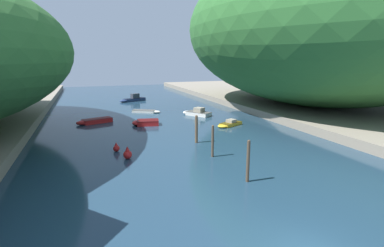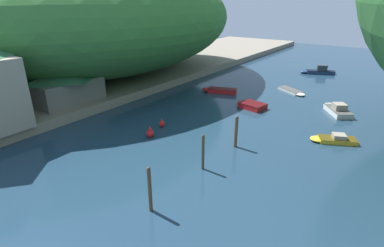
{
  "view_description": "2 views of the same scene",
  "coord_description": "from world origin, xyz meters",
  "px_view_note": "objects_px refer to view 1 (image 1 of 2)",
  "views": [
    {
      "loc": [
        -9.42,
        -9.82,
        8.95
      ],
      "look_at": [
        1.07,
        19.66,
        2.16
      ],
      "focal_mm": 28.0,
      "sensor_mm": 36.0,
      "label": 1
    },
    {
      "loc": [
        12.67,
        -2.73,
        12.52
      ],
      "look_at": [
        -2.4,
        18.37,
        1.79
      ],
      "focal_mm": 28.0,
      "sensor_mm": 36.0,
      "label": 2
    }
  ],
  "objects_px": {
    "boat_navy_launch": "(229,124)",
    "boat_red_skiff": "(147,111)",
    "boat_near_quay": "(132,99)",
    "channel_buoy_near": "(128,154)",
    "boat_moored_right": "(196,113)",
    "boat_far_right_bank": "(145,123)",
    "boat_small_dinghy": "(93,121)",
    "channel_buoy_far": "(116,148)"
  },
  "relations": [
    {
      "from": "boat_navy_launch",
      "to": "boat_red_skiff",
      "type": "xyz_separation_m",
      "value": [
        -8.43,
        14.02,
        -0.06
      ]
    },
    {
      "from": "boat_near_quay",
      "to": "channel_buoy_near",
      "type": "height_order",
      "value": "boat_near_quay"
    },
    {
      "from": "boat_moored_right",
      "to": "boat_far_right_bank",
      "type": "distance_m",
      "value": 10.2
    },
    {
      "from": "boat_red_skiff",
      "to": "boat_near_quay",
      "type": "xyz_separation_m",
      "value": [
        -0.32,
        14.57,
        0.28
      ]
    },
    {
      "from": "boat_small_dinghy",
      "to": "channel_buoy_far",
      "type": "xyz_separation_m",
      "value": [
        1.76,
        -14.55,
        0.06
      ]
    },
    {
      "from": "channel_buoy_near",
      "to": "channel_buoy_far",
      "type": "xyz_separation_m",
      "value": [
        -0.75,
        2.6,
        -0.09
      ]
    },
    {
      "from": "channel_buoy_near",
      "to": "channel_buoy_far",
      "type": "distance_m",
      "value": 2.71
    },
    {
      "from": "boat_moored_right",
      "to": "channel_buoy_near",
      "type": "bearing_deg",
      "value": -160.85
    },
    {
      "from": "boat_red_skiff",
      "to": "boat_small_dinghy",
      "type": "height_order",
      "value": "boat_small_dinghy"
    },
    {
      "from": "boat_small_dinghy",
      "to": "boat_red_skiff",
      "type": "bearing_deg",
      "value": -74.9
    },
    {
      "from": "boat_moored_right",
      "to": "boat_near_quay",
      "type": "bearing_deg",
      "value": 75.71
    },
    {
      "from": "boat_near_quay",
      "to": "channel_buoy_far",
      "type": "bearing_deg",
      "value": 144.88
    },
    {
      "from": "boat_navy_launch",
      "to": "boat_red_skiff",
      "type": "height_order",
      "value": "boat_navy_launch"
    },
    {
      "from": "boat_moored_right",
      "to": "boat_near_quay",
      "type": "relative_size",
      "value": 0.84
    },
    {
      "from": "boat_moored_right",
      "to": "boat_small_dinghy",
      "type": "relative_size",
      "value": 0.97
    },
    {
      "from": "boat_navy_launch",
      "to": "boat_small_dinghy",
      "type": "xyz_separation_m",
      "value": [
        -17.38,
        7.86,
        0.05
      ]
    },
    {
      "from": "boat_moored_right",
      "to": "boat_near_quay",
      "type": "distance_m",
      "value": 21.04
    },
    {
      "from": "boat_far_right_bank",
      "to": "boat_navy_launch",
      "type": "bearing_deg",
      "value": -101.56
    },
    {
      "from": "boat_far_right_bank",
      "to": "boat_moored_right",
      "type": "bearing_deg",
      "value": -53.52
    },
    {
      "from": "boat_moored_right",
      "to": "boat_far_right_bank",
      "type": "bearing_deg",
      "value": 171.06
    },
    {
      "from": "boat_small_dinghy",
      "to": "channel_buoy_far",
      "type": "bearing_deg",
      "value": 167.5
    },
    {
      "from": "boat_moored_right",
      "to": "boat_red_skiff",
      "type": "relative_size",
      "value": 1.05
    },
    {
      "from": "boat_navy_launch",
      "to": "boat_far_right_bank",
      "type": "relative_size",
      "value": 1.1
    },
    {
      "from": "boat_moored_right",
      "to": "boat_far_right_bank",
      "type": "relative_size",
      "value": 1.29
    },
    {
      "from": "boat_moored_right",
      "to": "boat_red_skiff",
      "type": "height_order",
      "value": "boat_moored_right"
    },
    {
      "from": "boat_small_dinghy",
      "to": "boat_near_quay",
      "type": "relative_size",
      "value": 0.86
    },
    {
      "from": "boat_moored_right",
      "to": "boat_small_dinghy",
      "type": "xyz_separation_m",
      "value": [
        -15.88,
        -0.97,
        -0.1
      ]
    },
    {
      "from": "boat_near_quay",
      "to": "channel_buoy_far",
      "type": "xyz_separation_m",
      "value": [
        -6.87,
        -35.28,
        -0.12
      ]
    },
    {
      "from": "boat_navy_launch",
      "to": "boat_moored_right",
      "type": "relative_size",
      "value": 0.85
    },
    {
      "from": "channel_buoy_near",
      "to": "channel_buoy_far",
      "type": "relative_size",
      "value": 1.25
    },
    {
      "from": "boat_navy_launch",
      "to": "boat_far_right_bank",
      "type": "height_order",
      "value": "boat_navy_launch"
    },
    {
      "from": "channel_buoy_near",
      "to": "channel_buoy_far",
      "type": "bearing_deg",
      "value": 106.02
    },
    {
      "from": "boat_navy_launch",
      "to": "channel_buoy_far",
      "type": "distance_m",
      "value": 16.99
    },
    {
      "from": "boat_navy_launch",
      "to": "channel_buoy_near",
      "type": "bearing_deg",
      "value": 95.56
    },
    {
      "from": "boat_near_quay",
      "to": "channel_buoy_far",
      "type": "distance_m",
      "value": 35.94
    },
    {
      "from": "boat_moored_right",
      "to": "channel_buoy_far",
      "type": "distance_m",
      "value": 20.98
    },
    {
      "from": "boat_far_right_bank",
      "to": "boat_red_skiff",
      "type": "distance_m",
      "value": 9.84
    },
    {
      "from": "boat_navy_launch",
      "to": "boat_small_dinghy",
      "type": "bearing_deg",
      "value": 39.21
    },
    {
      "from": "boat_red_skiff",
      "to": "boat_small_dinghy",
      "type": "bearing_deg",
      "value": -24.71
    },
    {
      "from": "boat_red_skiff",
      "to": "channel_buoy_far",
      "type": "distance_m",
      "value": 21.92
    },
    {
      "from": "boat_small_dinghy",
      "to": "boat_moored_right",
      "type": "bearing_deg",
      "value": -105.92
    },
    {
      "from": "boat_navy_launch",
      "to": "boat_moored_right",
      "type": "distance_m",
      "value": 8.96
    }
  ]
}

